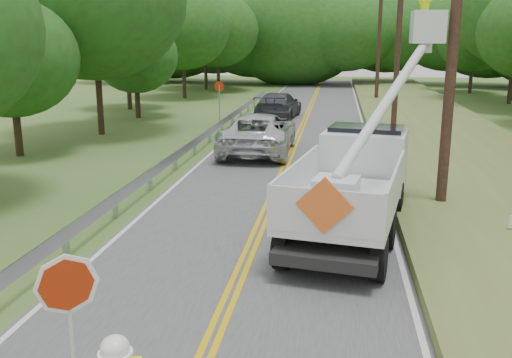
# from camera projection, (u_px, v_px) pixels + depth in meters

# --- Properties ---
(road) EXTENTS (7.20, 96.00, 0.03)m
(road) POSITION_uv_depth(u_px,v_px,m) (285.00, 167.00, 22.09)
(road) COLOR #474749
(road) RESTS_ON ground
(guardrail) EXTENTS (0.18, 48.00, 0.77)m
(guardrail) POSITION_uv_depth(u_px,v_px,m) (190.00, 147.00, 23.38)
(guardrail) COLOR #999CA1
(guardrail) RESTS_ON ground
(utility_poles) EXTENTS (1.60, 43.30, 10.00)m
(utility_poles) POSITION_uv_depth(u_px,v_px,m) (416.00, 29.00, 23.05)
(utility_poles) COLOR black
(utility_poles) RESTS_ON ground
(tall_grass_verge) EXTENTS (7.00, 96.00, 0.30)m
(tall_grass_verge) POSITION_uv_depth(u_px,v_px,m) (476.00, 170.00, 21.09)
(tall_grass_verge) COLOR brown
(tall_grass_verge) RESTS_ON ground
(treeline_left) EXTENTS (10.28, 54.61, 10.98)m
(treeline_left) POSITION_uv_depth(u_px,v_px,m) (149.00, 24.00, 37.30)
(treeline_left) COLOR #332319
(treeline_left) RESTS_ON ground
(treeline_horizon) EXTENTS (56.71, 14.26, 11.58)m
(treeline_horizon) POSITION_uv_depth(u_px,v_px,m) (314.00, 33.00, 61.43)
(treeline_horizon) COLOR #244415
(treeline_horizon) RESTS_ON ground
(bucket_truck) EXTENTS (4.14, 7.23, 6.79)m
(bucket_truck) POSITION_uv_depth(u_px,v_px,m) (362.00, 167.00, 15.08)
(bucket_truck) COLOR black
(bucket_truck) RESTS_ON road
(suv_silver) EXTENTS (2.91, 6.28, 1.74)m
(suv_silver) POSITION_uv_depth(u_px,v_px,m) (259.00, 133.00, 24.70)
(suv_silver) COLOR silver
(suv_silver) RESTS_ON road
(suv_darkgrey) EXTENTS (2.74, 5.74, 1.62)m
(suv_darkgrey) POSITION_uv_depth(u_px,v_px,m) (278.00, 105.00, 35.50)
(suv_darkgrey) COLOR #3D3F46
(suv_darkgrey) RESTS_ON road
(stop_sign_permanent) EXTENTS (0.49, 0.33, 2.66)m
(stop_sign_permanent) POSITION_uv_depth(u_px,v_px,m) (219.00, 98.00, 30.70)
(stop_sign_permanent) COLOR #999CA1
(stop_sign_permanent) RESTS_ON ground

